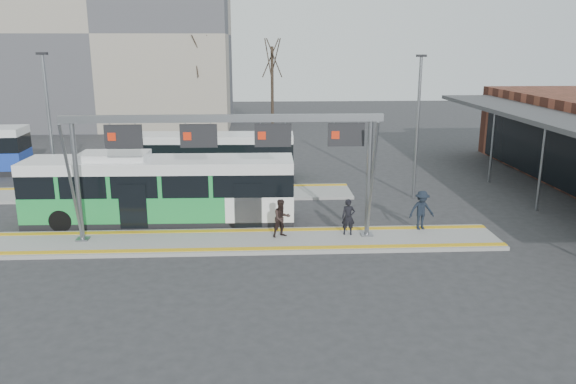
# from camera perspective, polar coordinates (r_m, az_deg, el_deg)

# --- Properties ---
(ground) EXTENTS (120.00, 120.00, 0.00)m
(ground) POSITION_cam_1_polar(r_m,az_deg,el_deg) (23.75, -5.09, -5.17)
(ground) COLOR #2D2D30
(ground) RESTS_ON ground
(platform_main) EXTENTS (22.00, 3.00, 0.15)m
(platform_main) POSITION_cam_1_polar(r_m,az_deg,el_deg) (23.73, -5.09, -5.00)
(platform_main) COLOR gray
(platform_main) RESTS_ON ground
(platform_second) EXTENTS (20.00, 3.00, 0.15)m
(platform_second) POSITION_cam_1_polar(r_m,az_deg,el_deg) (31.74, -11.82, -0.14)
(platform_second) COLOR gray
(platform_second) RESTS_ON ground
(tactile_main) EXTENTS (22.00, 2.65, 0.02)m
(tactile_main) POSITION_cam_1_polar(r_m,az_deg,el_deg) (23.70, -5.09, -4.80)
(tactile_main) COLOR gold
(tactile_main) RESTS_ON platform_main
(tactile_second) EXTENTS (20.00, 0.35, 0.02)m
(tactile_second) POSITION_cam_1_polar(r_m,az_deg,el_deg) (32.82, -11.53, 0.52)
(tactile_second) COLOR gold
(tactile_second) RESTS_ON platform_second
(gantry) EXTENTS (13.00, 1.68, 5.20)m
(gantry) POSITION_cam_1_polar(r_m,az_deg,el_deg) (22.92, -6.18, 5.20)
(gantry) COLOR slate
(gantry) RESTS_ON platform_main
(apartment_block) EXTENTS (24.50, 12.50, 18.40)m
(apartment_block) POSITION_cam_1_polar(r_m,az_deg,el_deg) (60.21, -17.97, 15.18)
(apartment_block) COLOR gray
(apartment_block) RESTS_ON ground
(hero_bus) EXTENTS (12.21, 2.81, 3.34)m
(hero_bus) POSITION_cam_1_polar(r_m,az_deg,el_deg) (26.52, -12.86, 0.11)
(hero_bus) COLOR black
(hero_bus) RESTS_ON ground
(bg_bus_green) EXTENTS (11.18, 2.82, 2.77)m
(bg_bus_green) POSITION_cam_1_polar(r_m,az_deg,el_deg) (35.03, -8.62, 3.58)
(bg_bus_green) COLOR black
(bg_bus_green) RESTS_ON ground
(passenger_a) EXTENTS (0.60, 0.43, 1.56)m
(passenger_a) POSITION_cam_1_polar(r_m,az_deg,el_deg) (24.14, 6.15, -2.54)
(passenger_a) COLOR black
(passenger_a) RESTS_ON platform_main
(passenger_b) EXTENTS (0.98, 0.90, 1.64)m
(passenger_b) POSITION_cam_1_polar(r_m,az_deg,el_deg) (23.71, -0.65, -2.68)
(passenger_b) COLOR black
(passenger_b) RESTS_ON platform_main
(passenger_c) EXTENTS (1.20, 0.78, 1.75)m
(passenger_c) POSITION_cam_1_polar(r_m,az_deg,el_deg) (25.35, 13.42, -1.80)
(passenger_c) COLOR black
(passenger_c) RESTS_ON platform_main
(tree_left) EXTENTS (1.40, 1.40, 9.20)m
(tree_left) POSITION_cam_1_polar(r_m,az_deg,el_deg) (53.16, -8.99, 13.43)
(tree_left) COLOR #382B21
(tree_left) RESTS_ON ground
(tree_mid) EXTENTS (1.40, 1.40, 8.93)m
(tree_mid) POSITION_cam_1_polar(r_m,az_deg,el_deg) (54.28, -1.63, 13.40)
(tree_mid) COLOR #382B21
(tree_mid) RESTS_ON ground
(tree_far) EXTENTS (1.40, 1.40, 8.13)m
(tree_far) POSITION_cam_1_polar(r_m,az_deg,el_deg) (58.06, -23.69, 11.69)
(tree_far) COLOR #382B21
(tree_far) RESTS_ON ground
(lamp_west) EXTENTS (0.50, 0.25, 7.72)m
(lamp_west) POSITION_cam_1_polar(r_m,az_deg,el_deg) (29.89, -23.02, 5.96)
(lamp_west) COLOR slate
(lamp_west) RESTS_ON ground
(lamp_east) EXTENTS (0.50, 0.25, 7.57)m
(lamp_east) POSITION_cam_1_polar(r_m,az_deg,el_deg) (30.41, 13.02, 6.75)
(lamp_east) COLOR slate
(lamp_east) RESTS_ON ground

